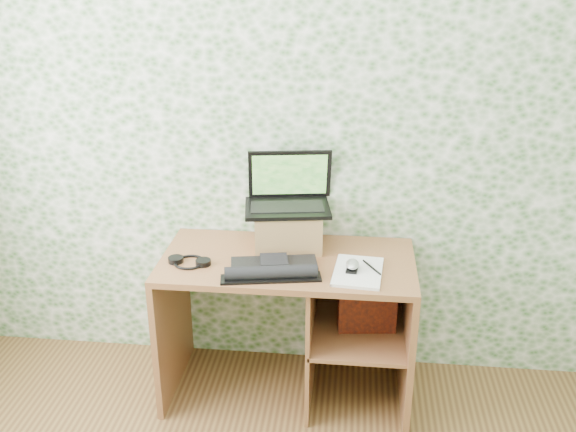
# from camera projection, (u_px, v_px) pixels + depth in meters

# --- Properties ---
(wall_back) EXTENTS (3.50, 0.00, 3.50)m
(wall_back) POSITION_uv_depth(u_px,v_px,m) (294.00, 129.00, 3.10)
(wall_back) COLOR white
(wall_back) RESTS_ON ground
(desk) EXTENTS (1.20, 0.60, 0.75)m
(desk) POSITION_uv_depth(u_px,v_px,m) (304.00, 306.00, 3.15)
(desk) COLOR brown
(desk) RESTS_ON floor
(riser) EXTENTS (0.36, 0.31, 0.19)m
(riser) POSITION_uv_depth(u_px,v_px,m) (287.00, 228.00, 3.13)
(riser) COLOR #A07C48
(riser) RESTS_ON desk
(laptop) EXTENTS (0.44, 0.35, 0.27)m
(laptop) POSITION_uv_depth(u_px,v_px,m) (288.00, 194.00, 3.11)
(laptop) COLOR black
(laptop) RESTS_ON riser
(keyboard) EXTENTS (0.46, 0.30, 0.06)m
(keyboard) POSITION_uv_depth(u_px,v_px,m) (273.00, 269.00, 2.89)
(keyboard) COLOR black
(keyboard) RESTS_ON desk
(headphones) EXTENTS (0.21, 0.16, 0.03)m
(headphones) POSITION_uv_depth(u_px,v_px,m) (190.00, 262.00, 2.98)
(headphones) COLOR black
(headphones) RESTS_ON desk
(notepad) EXTENTS (0.24, 0.32, 0.01)m
(notepad) POSITION_uv_depth(u_px,v_px,m) (358.00, 272.00, 2.90)
(notepad) COLOR silver
(notepad) RESTS_ON desk
(mouse) EXTENTS (0.07, 0.10, 0.03)m
(mouse) POSITION_uv_depth(u_px,v_px,m) (352.00, 266.00, 2.89)
(mouse) COLOR #B5B5B8
(mouse) RESTS_ON notepad
(pen) EXTENTS (0.08, 0.14, 0.01)m
(pen) POSITION_uv_depth(u_px,v_px,m) (372.00, 267.00, 2.91)
(pen) COLOR black
(pen) RESTS_ON notepad
(red_box) EXTENTS (0.29, 0.12, 0.33)m
(red_box) POSITION_uv_depth(u_px,v_px,m) (368.00, 299.00, 3.07)
(red_box) COLOR maroon
(red_box) RESTS_ON desk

